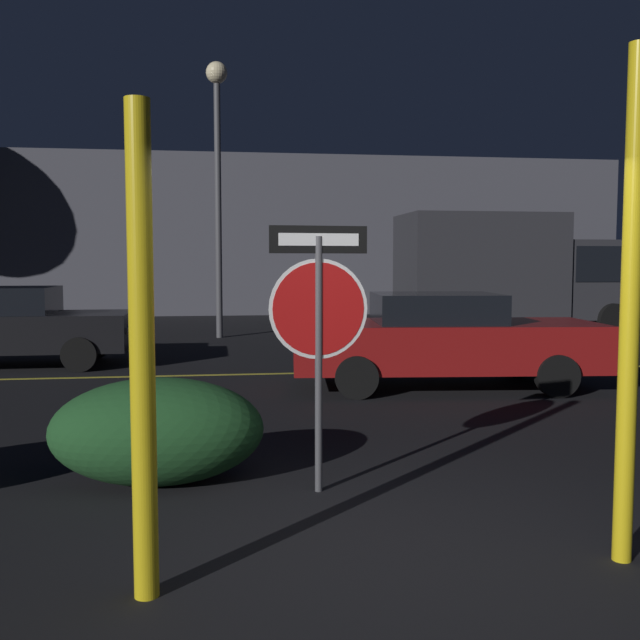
% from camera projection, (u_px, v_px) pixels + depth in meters
% --- Properties ---
extents(ground_plane, '(260.00, 260.00, 0.00)m').
position_uv_depth(ground_plane, '(410.00, 564.00, 4.42)').
color(ground_plane, black).
extents(road_center_stripe, '(32.01, 0.12, 0.01)m').
position_uv_depth(road_center_stripe, '(292.00, 373.00, 12.05)').
color(road_center_stripe, gold).
rests_on(road_center_stripe, ground_plane).
extents(stop_sign, '(0.81, 0.08, 2.16)m').
position_uv_depth(stop_sign, '(319.00, 309.00, 5.72)').
color(stop_sign, '#4C4C51').
rests_on(stop_sign, ground_plane).
extents(yellow_pole_left, '(0.14, 0.14, 2.74)m').
position_uv_depth(yellow_pole_left, '(142.00, 354.00, 3.89)').
color(yellow_pole_left, yellow).
rests_on(yellow_pole_left, ground_plane).
extents(yellow_pole_right, '(0.12, 0.12, 3.17)m').
position_uv_depth(yellow_pole_right, '(630.00, 309.00, 4.36)').
color(yellow_pole_right, yellow).
rests_on(yellow_pole_right, ground_plane).
extents(hedge_bush_1, '(1.79, 1.05, 0.90)m').
position_uv_depth(hedge_bush_1, '(158.00, 431.00, 6.00)').
color(hedge_bush_1, '#1E4C23').
rests_on(hedge_bush_1, ground_plane).
extents(passing_car_1, '(4.12, 1.95, 1.44)m').
position_uv_depth(passing_car_1, '(15.00, 326.00, 12.84)').
color(passing_car_1, black).
rests_on(passing_car_1, ground_plane).
extents(passing_car_2, '(4.73, 2.22, 1.41)m').
position_uv_depth(passing_car_2, '(443.00, 339.00, 10.66)').
color(passing_car_2, maroon).
rests_on(passing_car_2, ground_plane).
extents(delivery_truck, '(6.51, 2.64, 3.13)m').
position_uv_depth(delivery_truck, '(523.00, 271.00, 18.93)').
color(delivery_truck, '#2D2D33').
rests_on(delivery_truck, ground_plane).
extents(street_lamp, '(0.53, 0.53, 6.75)m').
position_uv_depth(street_lamp, '(218.00, 146.00, 17.46)').
color(street_lamp, '#4C4C51').
rests_on(street_lamp, ground_plane).
extents(building_backdrop, '(26.02, 4.55, 5.73)m').
position_uv_depth(building_backdrop, '(269.00, 237.00, 27.51)').
color(building_backdrop, '#4C4C56').
rests_on(building_backdrop, ground_plane).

